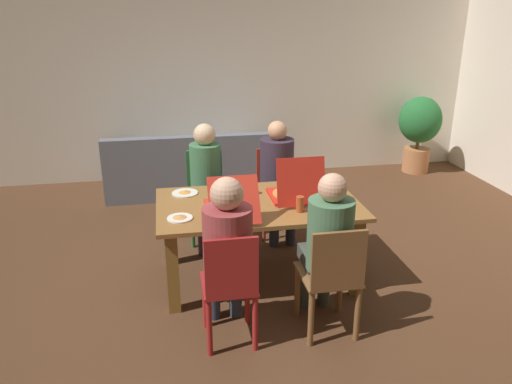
{
  "coord_description": "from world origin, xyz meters",
  "views": [
    {
      "loc": [
        -0.75,
        -3.99,
        2.32
      ],
      "look_at": [
        0.0,
        0.1,
        0.79
      ],
      "focal_mm": 35.55,
      "sensor_mm": 36.0,
      "label": 1
    }
  ],
  "objects": [
    {
      "name": "chair_2",
      "position": [
        0.36,
        -0.94,
        0.49
      ],
      "size": [
        0.41,
        0.44,
        0.9
      ],
      "color": "brown",
      "rests_on": "ground"
    },
    {
      "name": "chair_3",
      "position": [
        0.36,
        0.98,
        0.51
      ],
      "size": [
        0.38,
        0.39,
        0.9
      ],
      "color": "#AD3123",
      "rests_on": "ground"
    },
    {
      "name": "plate_1",
      "position": [
        -0.61,
        0.33,
        0.73
      ],
      "size": [
        0.23,
        0.23,
        0.03
      ],
      "color": "white",
      "rests_on": "dining_table"
    },
    {
      "name": "drinking_glass_1",
      "position": [
        -0.03,
        0.21,
        0.78
      ],
      "size": [
        0.07,
        0.07,
        0.11
      ],
      "primitive_type": "cylinder",
      "color": "#BC5232",
      "rests_on": "dining_table"
    },
    {
      "name": "person_3",
      "position": [
        0.36,
        0.85,
        0.72
      ],
      "size": [
        0.35,
        0.52,
        1.23
      ],
      "color": "#32374D",
      "rests_on": "ground"
    },
    {
      "name": "back_wall",
      "position": [
        0.0,
        3.09,
        1.47
      ],
      "size": [
        7.37,
        0.12,
        2.94
      ],
      "primitive_type": "cube",
      "color": "white",
      "rests_on": "ground"
    },
    {
      "name": "person_1",
      "position": [
        -0.37,
        -0.8,
        0.74
      ],
      "size": [
        0.35,
        0.51,
        1.26
      ],
      "color": "#313C4E",
      "rests_on": "ground"
    },
    {
      "name": "drinking_glass_0",
      "position": [
        0.3,
        -0.26,
        0.79
      ],
      "size": [
        0.07,
        0.07,
        0.13
      ],
      "primitive_type": "cylinder",
      "color": "#B44C26",
      "rests_on": "dining_table"
    },
    {
      "name": "person_0",
      "position": [
        -0.37,
        0.82,
        0.72
      ],
      "size": [
        0.31,
        0.55,
        1.24
      ],
      "color": "#433445",
      "rests_on": "ground"
    },
    {
      "name": "couch",
      "position": [
        -0.46,
        2.41,
        0.29
      ],
      "size": [
        2.15,
        0.88,
        0.82
      ],
      "color": "slate",
      "rests_on": "ground"
    },
    {
      "name": "potted_plant",
      "position": [
        2.87,
        2.64,
        0.67
      ],
      "size": [
        0.6,
        0.6,
        1.11
      ],
      "color": "#BB7547",
      "rests_on": "ground"
    },
    {
      "name": "dining_table",
      "position": [
        0.0,
        0.0,
        0.61
      ],
      "size": [
        1.73,
        1.03,
        0.73
      ],
      "color": "olive",
      "rests_on": "ground"
    },
    {
      "name": "pizza_box_0",
      "position": [
        -0.26,
        -0.15,
        0.77
      ],
      "size": [
        0.39,
        0.62,
        0.36
      ],
      "color": "red",
      "rests_on": "dining_table"
    },
    {
      "name": "chair_1",
      "position": [
        -0.37,
        -0.93,
        0.49
      ],
      "size": [
        0.38,
        0.4,
        0.9
      ],
      "color": "#A92322",
      "rests_on": "ground"
    },
    {
      "name": "plate_0",
      "position": [
        -0.68,
        -0.24,
        0.74
      ],
      "size": [
        0.2,
        0.2,
        0.03
      ],
      "color": "white",
      "rests_on": "dining_table"
    },
    {
      "name": "pizza_box_1",
      "position": [
        0.33,
        0.03,
        0.78
      ],
      "size": [
        0.41,
        0.51,
        0.42
      ],
      "color": "red",
      "rests_on": "dining_table"
    },
    {
      "name": "chair_0",
      "position": [
        -0.37,
        0.97,
        0.51
      ],
      "size": [
        0.39,
        0.41,
        0.92
      ],
      "color": "#2F6832",
      "rests_on": "ground"
    },
    {
      "name": "ground_plane",
      "position": [
        0.0,
        0.0,
        0.0
      ],
      "size": [
        20.0,
        20.0,
        0.0
      ],
      "primitive_type": "plane",
      "color": "#50321E"
    },
    {
      "name": "person_2",
      "position": [
        0.36,
        -0.8,
        0.73
      ],
      "size": [
        0.33,
        0.53,
        1.24
      ],
      "color": "#3F443C",
      "rests_on": "ground"
    }
  ]
}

